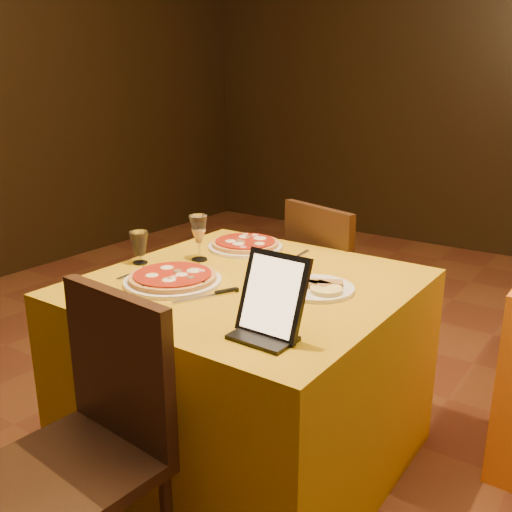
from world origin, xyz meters
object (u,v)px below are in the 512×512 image
Objects in this scene: chair_main_far at (344,293)px; water_glass at (139,248)px; pizza_far at (245,245)px; main_table at (248,373)px; tablet at (273,295)px; chair_main_near at (68,471)px; pizza_near at (173,279)px; wine_glass at (199,238)px.

water_glass is at bearing 79.31° from chair_main_far.
pizza_far is (-0.26, -0.46, 0.31)m from chair_main_far.
pizza_far is at bearing 127.40° from main_table.
pizza_far is at bearing 62.39° from water_glass.
chair_main_far is 1.24m from tablet.
tablet is at bearing -17.27° from water_glass.
main_table is at bearing 94.53° from chair_main_near.
tablet is at bearing -16.10° from pizza_near.
chair_main_far is 4.79× the size of wine_glass.
wine_glass reaches higher than pizza_far.
main_table is 0.58m from pizza_far.
chair_main_near is 1.63m from chair_main_far.
main_table is at bearing -52.60° from pizza_far.
tablet is at bearing 123.65° from chair_main_far.
tablet reaches higher than pizza_near.
chair_main_near is at bearing -90.00° from main_table.
pizza_far is 1.70× the size of wine_glass.
chair_main_far is at bearing 61.58° from water_glass.
pizza_near is at bearing 164.99° from tablet.
main_table is 4.51× the size of tablet.
chair_main_far is 0.62m from pizza_far.
chair_main_far is 2.58× the size of pizza_near.
chair_main_near is 1.04m from wine_glass.
main_table is 1.21× the size of chair_main_near.
tablet is (0.58, -0.66, 0.10)m from pizza_far.
chair_main_near is 1.00× the size of chair_main_far.
main_table is 0.83m from chair_main_near.
wine_glass is 1.46× the size of water_glass.
chair_main_far is 7.00× the size of water_glass.
tablet is (0.63, -0.42, 0.03)m from wine_glass.
chair_main_near reaches higher than pizza_far.
tablet is (0.32, -0.32, 0.49)m from main_table.
tablet is at bearing -45.21° from main_table.
tablet is at bearing 61.81° from chair_main_near.
pizza_far is 0.26m from wine_glass.
main_table is 5.79× the size of wine_glass.
pizza_near is 1.85× the size of wine_glass.
tablet is (0.32, 0.50, 0.41)m from chair_main_near.
chair_main_far is at bearing 107.00° from tablet.
water_glass is at bearing -170.95° from main_table.
chair_main_far reaches higher than main_table.
pizza_near is at bearing 112.49° from chair_main_near.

